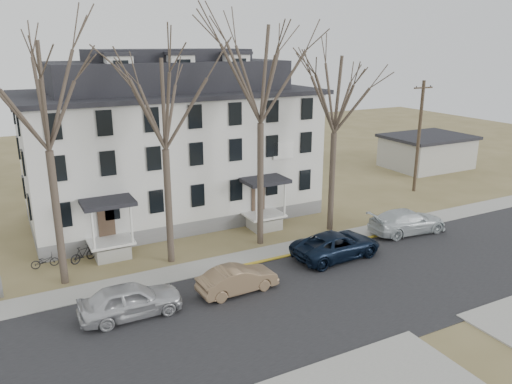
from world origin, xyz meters
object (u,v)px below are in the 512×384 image
car_tan (238,280)px  tree_center (261,67)px  boarding_house (172,144)px  utility_pole_far (419,136)px  tree_far_left (42,89)px  car_white (407,222)px  bicycle_right (83,255)px  bicycle_left (45,262)px  tree_mid_left (163,98)px  tree_mid_right (336,89)px  car_navy (336,245)px  car_silver (131,301)px

car_tan → tree_center: bearing=-40.9°
boarding_house → utility_pole_far: (20.50, -3.95, -0.47)m
tree_far_left → car_white: 23.90m
tree_center → bicycle_right: (-10.65, 2.21, -10.59)m
bicycle_left → bicycle_right: size_ratio=0.92×
car_tan → bicycle_left: car_tan is taller
boarding_house → tree_mid_left: size_ratio=1.63×
tree_mid_left → tree_mid_right: bearing=0.0°
tree_center → car_navy: 11.49m
tree_center → utility_pole_far: (17.50, 4.20, -6.18)m
car_silver → car_tan: (5.50, -0.17, -0.12)m
bicycle_left → bicycle_right: 2.11m
car_tan → tree_far_left: bearing=53.0°
car_white → bicycle_left: 23.11m
tree_mid_right → car_silver: tree_mid_right is taller
car_tan → car_navy: car_navy is taller
car_navy → car_white: bearing=-84.0°
tree_mid_right → car_tan: size_ratio=3.01×
tree_far_left → car_tan: (7.83, -5.32, -9.65)m
bicycle_right → tree_mid_left: bearing=-136.6°
tree_mid_right → car_tan: (-9.67, -5.32, -8.90)m
car_tan → bicycle_right: car_tan is taller
tree_center → bicycle_left: bearing=169.2°
tree_mid_right → bicycle_left: (-18.25, 2.43, -9.20)m
tree_mid_left → car_white: size_ratio=2.30×
tree_mid_left → bicycle_left: bearing=160.2°
tree_mid_right → boarding_house: bearing=136.2°
boarding_house → car_navy: 14.42m
bicycle_left → tree_far_left: bearing=-162.5°
tree_far_left → boarding_house: bearing=42.2°
tree_mid_left → tree_center: 6.18m
boarding_house → bicycle_right: bearing=-142.2°
tree_mid_right → car_white: bearing=-36.0°
car_navy → tree_center: bearing=32.8°
tree_mid_left → car_silver: tree_mid_left is taller
utility_pole_far → car_navy: size_ratio=1.69×
car_navy → bicycle_left: bearing=64.3°
boarding_house → tree_mid_right: (8.50, -8.15, 4.22)m
car_white → tree_mid_left: bearing=84.2°
utility_pole_far → car_silver: 29.02m
boarding_house → bicycle_left: size_ratio=13.63×
tree_mid_left → bicycle_left: 11.67m
tree_mid_right → car_silver: (-15.17, -5.15, -8.78)m
tree_mid_right → utility_pole_far: (12.00, 4.20, -4.70)m
tree_far_left → car_navy: (14.99, -4.13, -9.56)m
boarding_house → bicycle_right: size_ratio=12.60×
tree_center → tree_mid_right: (5.50, 0.00, -1.48)m
utility_pole_far → bicycle_right: 28.57m
car_silver → boarding_house: bearing=-26.2°
tree_mid_left → utility_pole_far: tree_mid_left is taller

